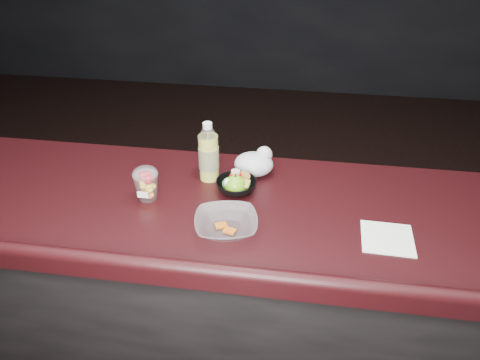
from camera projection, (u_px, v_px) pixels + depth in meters
The scene contains 8 objects.
counter at pixel (222, 305), 1.91m from camera, with size 4.06×0.71×1.02m.
lemonade_bottle at pixel (209, 156), 1.72m from camera, with size 0.08×0.08×0.23m.
fruit_cup at pixel (146, 183), 1.63m from camera, with size 0.09×0.09×0.13m.
green_apple at pixel (235, 185), 1.66m from camera, with size 0.08×0.08×0.08m.
plastic_bag at pixel (255, 163), 1.78m from camera, with size 0.15×0.12×0.11m.
snack_bowl at pixel (236, 185), 1.68m from camera, with size 0.16×0.16×0.08m.
takeout_bowl at pixel (226, 224), 1.49m from camera, with size 0.24×0.24×0.05m.
paper_napkin at pixel (387, 238), 1.47m from camera, with size 0.16×0.16×0.00m, color white.
Camera 1 is at (0.27, -1.01, 1.97)m, focal length 35.00 mm.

